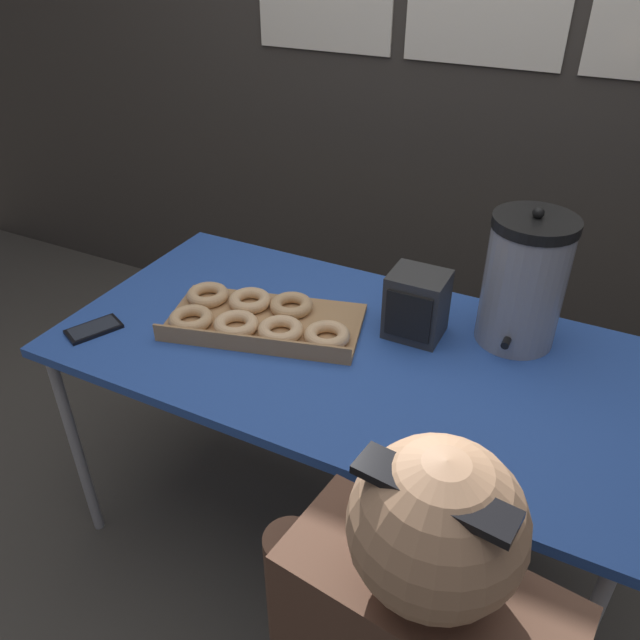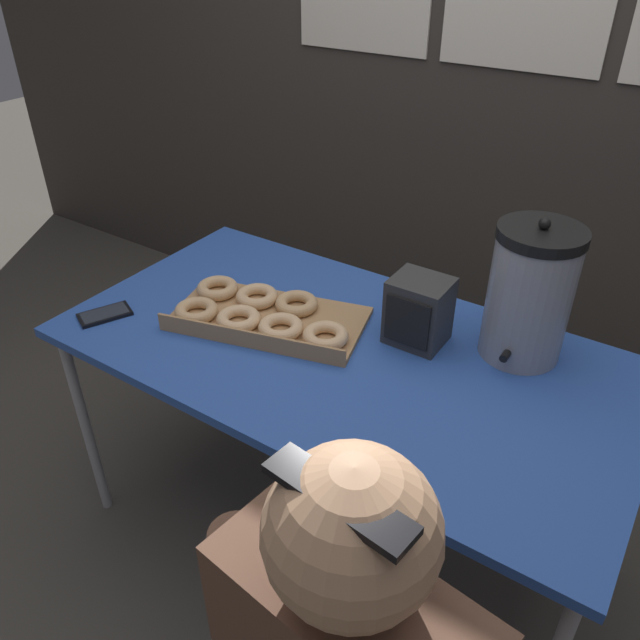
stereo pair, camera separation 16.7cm
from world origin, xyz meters
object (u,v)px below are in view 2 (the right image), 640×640
Objects in this scene: coffee_urn at (530,294)px; cell_phone at (105,314)px; space_heater at (418,311)px; donut_box at (262,314)px.

coffee_urn reaches higher than cell_phone.
space_heater is (0.80, 0.39, 0.09)m from cell_phone.
coffee_urn is 1.17m from cell_phone.
cell_phone is (-1.05, -0.49, -0.17)m from coffee_urn.
space_heater is (-0.25, -0.10, -0.09)m from coffee_urn.
donut_box is at bearing 54.96° from cell_phone.
coffee_urn is 0.28m from space_heater.
donut_box is 3.21× the size of space_heater.
donut_box is 3.62× the size of cell_phone.
donut_box is at bearing -158.44° from space_heater.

